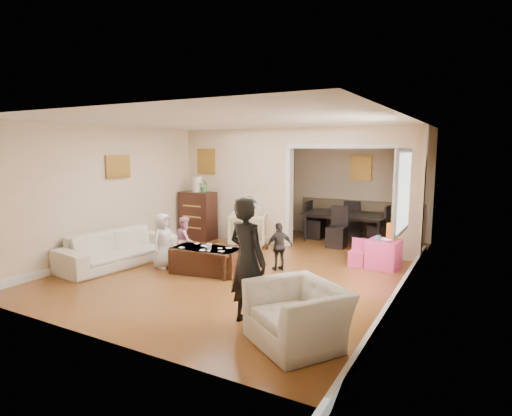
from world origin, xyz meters
The scene contains 27 objects.
floor centered at (0.00, 0.00, 0.00)m, with size 7.00×7.00×0.00m, color #965226.
partition_left centered at (-1.38, 1.80, 1.30)m, with size 2.75×0.18×2.60m, color beige.
partition_right centered at (2.48, 1.80, 1.30)m, with size 0.55×0.18×2.60m, color beige.
partition_header centered at (1.10, 1.80, 2.42)m, with size 2.22×0.18×0.35m, color beige.
window_pane centered at (2.73, -0.40, 1.55)m, with size 0.03×0.95×1.10m, color white.
framed_art_partition centered at (-2.20, 1.70, 1.85)m, with size 0.45×0.03×0.55m, color brown.
framed_art_sofa_wall centered at (-2.71, -0.60, 1.80)m, with size 0.03×0.55×0.40m, color brown.
framed_art_alcove centered at (1.10, 3.44, 1.70)m, with size 0.45×0.03×0.55m, color brown.
sofa centered at (-2.16, -1.20, 0.32)m, with size 2.17×0.85×0.63m, color #EEE6CE.
armchair_back centered at (-0.82, 1.34, 0.37)m, with size 0.79×0.81×0.74m, color #C3B787.
armchair_front centered at (2.02, -2.50, 0.33)m, with size 1.02×0.89×0.66m, color #EEE6CE.
dresser centered at (-2.24, 1.38, 0.57)m, with size 0.82×0.46×1.13m, color black.
table_lamp centered at (-2.24, 1.38, 1.31)m, with size 0.22×0.22×0.36m, color beige.
potted_plant centered at (-2.04, 1.38, 1.28)m, with size 0.26×0.23×0.29m, color #3D7B36.
coffee_table centered at (-0.44, -0.80, 0.22)m, with size 1.18×0.59×0.44m, color #381B12.
coffee_cup centered at (-0.34, -0.85, 0.49)m, with size 0.10×0.10×0.10m, color silver.
play_table centered at (2.21, 0.99, 0.26)m, with size 0.54×0.54×0.52m, color #FF439B.
cereal_box centered at (2.33, 1.09, 0.67)m, with size 0.20×0.07×0.30m, color gold.
cyan_cup centered at (2.11, 0.94, 0.56)m, with size 0.08×0.08×0.08m, color #24A4B8.
toy_block centered at (2.09, 1.11, 0.54)m, with size 0.08×0.06×0.05m, color red.
play_bowl centered at (2.26, 0.87, 0.54)m, with size 0.20×0.20×0.05m, color white.
dining_table centered at (0.96, 2.78, 0.33)m, with size 1.89×1.05×0.66m, color black.
adult_person centered at (1.27, -2.31, 0.80)m, with size 0.58×0.38×1.60m, color black.
child_kneel_a centered at (-1.29, -0.95, 0.50)m, with size 0.49×0.32×1.01m, color silver.
child_kneel_b centered at (-1.14, -0.50, 0.45)m, with size 0.44×0.34×0.90m, color pink.
child_toddler centered at (0.61, -0.05, 0.43)m, with size 0.50×0.21×0.86m, color black.
craft_papers centered at (-0.43, -0.79, 0.44)m, with size 0.87×0.49×0.00m.
Camera 1 is at (3.74, -6.56, 2.16)m, focal length 29.18 mm.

